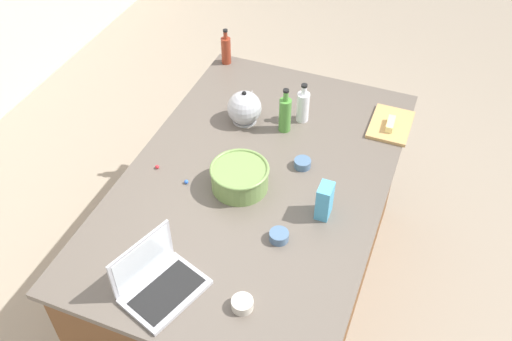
{
  "coord_description": "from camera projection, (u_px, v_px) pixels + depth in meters",
  "views": [
    {
      "loc": [
        -1.77,
        -0.69,
        2.77
      ],
      "look_at": [
        0.0,
        0.0,
        0.95
      ],
      "focal_mm": 39.59,
      "sensor_mm": 36.0,
      "label": 1
    }
  ],
  "objects": [
    {
      "name": "candy_0",
      "position": [
        239.0,
        152.0,
        2.78
      ],
      "size": [
        0.02,
        0.02,
        0.02
      ],
      "primitive_type": "sphere",
      "color": "orange",
      "rests_on": "island_counter"
    },
    {
      "name": "candy_1",
      "position": [
        186.0,
        182.0,
        2.63
      ],
      "size": [
        0.02,
        0.02,
        0.02
      ],
      "primitive_type": "sphere",
      "color": "blue",
      "rests_on": "island_counter"
    },
    {
      "name": "island_counter",
      "position": [
        256.0,
        239.0,
        2.97
      ],
      "size": [
        1.86,
        1.2,
        0.9
      ],
      "color": "brown",
      "rests_on": "ground"
    },
    {
      "name": "ramekin_medium",
      "position": [
        242.0,
        304.0,
        2.14
      ],
      "size": [
        0.09,
        0.09,
        0.04
      ],
      "primitive_type": "cylinder",
      "color": "beige",
      "rests_on": "island_counter"
    },
    {
      "name": "cutting_board",
      "position": [
        391.0,
        125.0,
        2.94
      ],
      "size": [
        0.29,
        0.21,
        0.02
      ],
      "primitive_type": "cube",
      "color": "tan",
      "rests_on": "island_counter"
    },
    {
      "name": "bottle_soy",
      "position": [
        226.0,
        50.0,
        3.31
      ],
      "size": [
        0.06,
        0.06,
        0.22
      ],
      "color": "maroon",
      "rests_on": "island_counter"
    },
    {
      "name": "candy_3",
      "position": [
        157.0,
        167.0,
        2.7
      ],
      "size": [
        0.02,
        0.02,
        0.02
      ],
      "primitive_type": "sphere",
      "color": "red",
      "rests_on": "island_counter"
    },
    {
      "name": "bottle_vinegar",
      "position": [
        303.0,
        106.0,
        2.92
      ],
      "size": [
        0.07,
        0.07,
        0.22
      ],
      "color": "white",
      "rests_on": "island_counter"
    },
    {
      "name": "bottle_olive",
      "position": [
        285.0,
        114.0,
        2.85
      ],
      "size": [
        0.06,
        0.06,
        0.25
      ],
      "color": "#4C8C38",
      "rests_on": "island_counter"
    },
    {
      "name": "butter_stick_left",
      "position": [
        390.0,
        124.0,
        2.9
      ],
      "size": [
        0.11,
        0.04,
        0.04
      ],
      "primitive_type": "cube",
      "rotation": [
        0.0,
        0.0,
        0.04
      ],
      "color": "#F4E58C",
      "rests_on": "cutting_board"
    },
    {
      "name": "ramekin_wide",
      "position": [
        279.0,
        236.0,
        2.38
      ],
      "size": [
        0.08,
        0.08,
        0.04
      ],
      "primitive_type": "cylinder",
      "color": "slate",
      "rests_on": "island_counter"
    },
    {
      "name": "ground_plane",
      "position": [
        256.0,
        288.0,
        3.28
      ],
      "size": [
        12.0,
        12.0,
        0.0
      ],
      "primitive_type": "plane",
      "color": "gray"
    },
    {
      "name": "kettle",
      "position": [
        244.0,
        108.0,
        2.92
      ],
      "size": [
        0.21,
        0.18,
        0.2
      ],
      "color": "#ADADB2",
      "rests_on": "island_counter"
    },
    {
      "name": "ramekin_small",
      "position": [
        302.0,
        163.0,
        2.71
      ],
      "size": [
        0.08,
        0.08,
        0.04
      ],
      "primitive_type": "cylinder",
      "color": "slate",
      "rests_on": "island_counter"
    },
    {
      "name": "mixing_bowl_large",
      "position": [
        240.0,
        177.0,
        2.58
      ],
      "size": [
        0.27,
        0.27,
        0.12
      ],
      "color": "#72934C",
      "rests_on": "island_counter"
    },
    {
      "name": "laptop",
      "position": [
        158.0,
        281.0,
        2.18
      ],
      "size": [
        0.36,
        0.32,
        0.22
      ],
      "color": "#B7B7BC",
      "rests_on": "island_counter"
    },
    {
      "name": "candy_2",
      "position": [
        234.0,
        175.0,
        2.67
      ],
      "size": [
        0.02,
        0.02,
        0.02
      ],
      "primitive_type": "sphere",
      "color": "blue",
      "rests_on": "island_counter"
    },
    {
      "name": "candy_bag",
      "position": [
        325.0,
        201.0,
        2.44
      ],
      "size": [
        0.09,
        0.06,
        0.17
      ],
      "primitive_type": "cube",
      "color": "#4CA5CC",
      "rests_on": "island_counter"
    }
  ]
}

